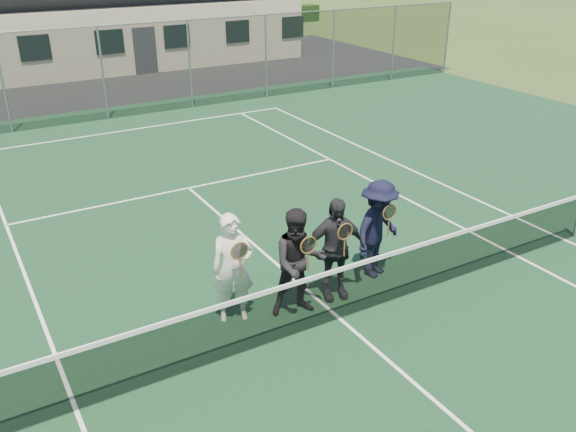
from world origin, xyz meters
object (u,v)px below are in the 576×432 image
tennis_net (341,291)px  player_c (335,249)px  player_a (233,268)px  player_d (378,229)px  player_b (299,263)px

tennis_net → player_c: (0.30, 0.63, 0.38)m
player_a → tennis_net: bearing=-31.6°
player_a → player_c: size_ratio=1.00×
player_a → player_d: size_ratio=1.00×
tennis_net → player_b: player_b is taller
player_a → player_b: size_ratio=1.00×
tennis_net → player_c: 0.79m
player_b → player_c: same height
player_c → tennis_net: bearing=-115.3°
tennis_net → player_d: bearing=31.9°
player_a → player_b: (0.98, -0.36, -0.00)m
player_a → player_d: bearing=-0.5°
tennis_net → player_c: bearing=64.7°
player_a → player_c: 1.74m
player_a → player_d: same height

